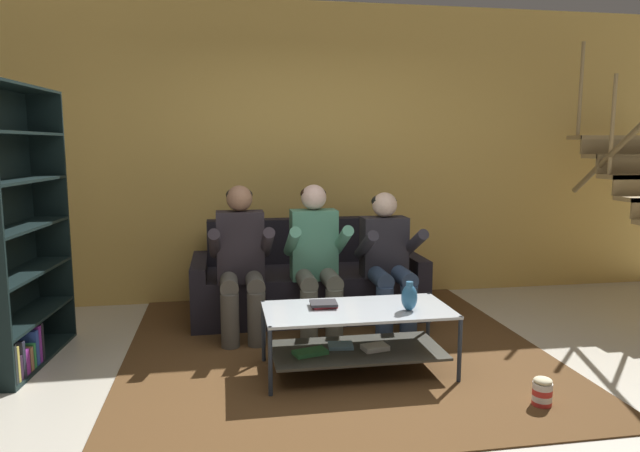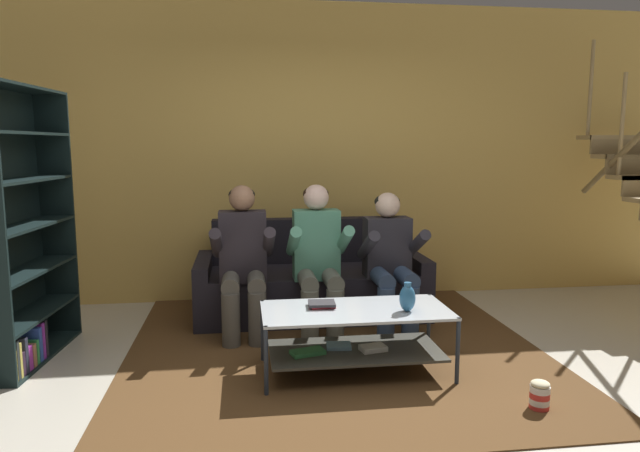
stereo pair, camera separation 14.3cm
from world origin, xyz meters
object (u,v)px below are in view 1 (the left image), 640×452
person_seated_left (241,256)px  popcorn_tub (542,392)px  couch (307,283)px  vase (409,297)px  person_seated_right (388,255)px  bookshelf (12,247)px  coffee_table (356,330)px  person_seated_middle (316,254)px  book_stack (324,304)px

person_seated_left → popcorn_tub: bearing=-42.9°
couch → vase: size_ratio=10.42×
vase → person_seated_right: bearing=81.7°
bookshelf → coffee_table: bearing=-13.7°
person_seated_left → vase: (1.07, -1.00, -0.12)m
popcorn_tub → person_seated_left: bearing=137.1°
person_seated_middle → coffee_table: size_ratio=0.97×
vase → popcorn_tub: 0.97m
couch → vase: couch is taller
person_seated_right → vase: (-0.14, -0.99, -0.08)m
couch → vase: bearing=-73.0°
couch → coffee_table: couch is taller
coffee_table → book_stack: bearing=159.7°
person_seated_middle → popcorn_tub: person_seated_middle is taller
couch → bookshelf: bookshelf is taller
person_seated_left → book_stack: bearing=-57.4°
person_seated_left → person_seated_middle: 0.61m
couch → popcorn_tub: size_ratio=11.35×
person_seated_middle → book_stack: (-0.08, -0.82, -0.19)m
bookshelf → vase: bearing=-14.1°
couch → person_seated_right: (0.61, -0.53, 0.34)m
person_seated_left → person_seated_right: (1.21, -0.01, -0.03)m
coffee_table → popcorn_tub: size_ratio=6.98×
coffee_table → book_stack: 0.28m
person_seated_middle → popcorn_tub: (1.10, -1.58, -0.57)m
person_seated_left → person_seated_right: bearing=-0.3°
coffee_table → bookshelf: bearing=166.3°
book_stack → bookshelf: 2.18m
person_seated_left → coffee_table: (0.73, -0.90, -0.36)m
bookshelf → person_seated_left: bearing=12.0°
book_stack → popcorn_tub: size_ratio=1.05×
vase → bookshelf: 2.74m
popcorn_tub → coffee_table: bearing=144.7°
couch → person_seated_right: bearing=-40.9°
bookshelf → person_seated_middle: bearing=8.7°
person_seated_left → bookshelf: bearing=-168.0°
person_seated_middle → bookshelf: bookshelf is taller
vase → bookshelf: bookshelf is taller
vase → couch: bearing=107.0°
coffee_table → person_seated_right: bearing=61.7°
person_seated_right → book_stack: bearing=-130.2°
book_stack → person_seated_right: bearing=49.8°
person_seated_right → vase: size_ratio=5.84×
couch → person_seated_left: 0.88m
person_seated_right → popcorn_tub: bearing=-72.7°
person_seated_middle → vase: bearing=-65.1°
person_seated_left → popcorn_tub: person_seated_left is taller
person_seated_middle → person_seated_right: 0.61m
couch → bookshelf: bearing=-158.6°
person_seated_right → coffee_table: person_seated_right is taller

